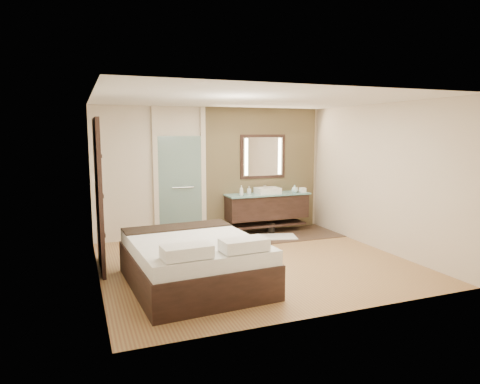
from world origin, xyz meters
name	(u,v)px	position (x,y,z in m)	size (l,w,h in m)	color
floor	(255,262)	(0.00, 0.00, 0.00)	(5.00, 5.00, 0.00)	#8E5B3B
tile_strip	(251,237)	(0.60, 1.60, 0.01)	(3.80, 1.30, 0.01)	#3B2820
stone_wall	(262,170)	(1.10, 2.21, 1.35)	(2.60, 0.08, 2.70)	tan
vanity	(267,206)	(1.10, 1.92, 0.58)	(1.85, 0.55, 0.88)	black
mirror_unit	(263,157)	(1.10, 2.16, 1.65)	(1.06, 0.04, 0.96)	black
frosted_door	(180,183)	(-0.75, 2.20, 1.14)	(1.10, 0.12, 2.70)	#A3CFC5
shoji_partition	(99,194)	(-2.43, 0.60, 1.21)	(0.06, 1.20, 2.40)	black
bed	(194,261)	(-1.23, -0.66, 0.35)	(1.88, 2.28, 0.84)	black
bath_mat	(279,237)	(1.13, 1.40, 0.02)	(0.72, 0.50, 0.02)	white
waste_bin	(271,228)	(1.17, 1.85, 0.11)	(0.18, 0.18, 0.22)	black
tissue_box	(303,190)	(1.91, 1.80, 0.92)	(0.12, 0.12, 0.10)	white
soap_bottle_a	(241,191)	(0.46, 1.81, 0.97)	(0.08, 0.08, 0.21)	silver
soap_bottle_b	(249,190)	(0.72, 2.03, 0.95)	(0.07, 0.07, 0.16)	#B2B2B2
soap_bottle_c	(294,189)	(1.70, 1.80, 0.95)	(0.13, 0.13, 0.17)	silver
cup	(295,190)	(1.77, 1.90, 0.92)	(0.13, 0.13, 0.10)	silver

